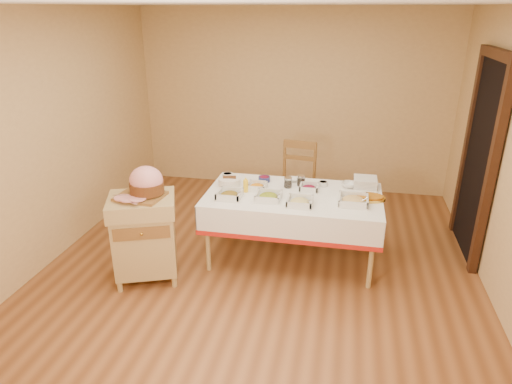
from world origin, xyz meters
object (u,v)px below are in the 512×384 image
at_px(plate_stack, 365,182).
at_px(dining_chair, 296,182).
at_px(ham_on_board, 146,184).
at_px(brass_platter, 370,197).
at_px(dining_table, 293,208).
at_px(butcher_cart, 144,233).
at_px(preserve_jar_left, 288,183).
at_px(mustard_bottle, 246,185).
at_px(bread_basket, 229,182).
at_px(preserve_jar_right, 301,181).

bearing_deg(plate_stack, dining_chair, 142.96).
distance_m(ham_on_board, brass_platter, 2.23).
xyz_separation_m(dining_table, butcher_cart, (-1.38, -0.69, -0.09)).
bearing_deg(plate_stack, preserve_jar_left, -167.68).
distance_m(dining_table, mustard_bottle, 0.56).
bearing_deg(brass_platter, ham_on_board, -162.42).
bearing_deg(butcher_cart, preserve_jar_left, 33.74).
relative_size(dining_table, ham_on_board, 3.99).
xyz_separation_m(mustard_bottle, brass_platter, (1.28, 0.06, -0.05)).
bearing_deg(brass_platter, dining_table, -178.53).
height_order(butcher_cart, dining_chair, dining_chair).
relative_size(mustard_bottle, plate_stack, 0.68).
bearing_deg(mustard_bottle, ham_on_board, -143.67).
bearing_deg(butcher_cart, dining_table, 26.39).
relative_size(butcher_cart, dining_chair, 0.87).
relative_size(dining_chair, brass_platter, 3.24).
height_order(mustard_bottle, plate_stack, mustard_bottle).
bearing_deg(bread_basket, dining_chair, 54.07).
height_order(butcher_cart, preserve_jar_right, butcher_cart).
bearing_deg(dining_table, brass_platter, 1.47).
distance_m(preserve_jar_right, mustard_bottle, 0.63).
bearing_deg(dining_chair, butcher_cart, -128.07).
distance_m(mustard_bottle, bread_basket, 0.25).
xyz_separation_m(butcher_cart, plate_stack, (2.12, 1.05, 0.31)).
distance_m(preserve_jar_right, brass_platter, 0.77).
height_order(dining_chair, ham_on_board, ham_on_board).
xyz_separation_m(preserve_jar_left, preserve_jar_right, (0.13, 0.08, 0.00)).
height_order(bread_basket, plate_stack, bread_basket).
bearing_deg(brass_platter, butcher_cart, -161.90).
bearing_deg(butcher_cart, bread_basket, 49.69).
relative_size(butcher_cart, mustard_bottle, 5.36).
relative_size(butcher_cart, preserve_jar_right, 7.53).
distance_m(plate_stack, brass_platter, 0.34).
distance_m(butcher_cart, bread_basket, 1.08).
relative_size(mustard_bottle, brass_platter, 0.52).
bearing_deg(ham_on_board, mustard_bottle, 36.33).
height_order(preserve_jar_left, mustard_bottle, mustard_bottle).
bearing_deg(dining_table, preserve_jar_right, 79.51).
xyz_separation_m(bread_basket, brass_platter, (1.49, -0.08, -0.03)).
height_order(butcher_cart, plate_stack, butcher_cart).
bearing_deg(dining_table, dining_chair, 94.76).
xyz_separation_m(butcher_cart, brass_platter, (2.16, 0.71, 0.27)).
relative_size(dining_table, mustard_bottle, 11.00).
height_order(butcher_cart, brass_platter, butcher_cart).
bearing_deg(brass_platter, mustard_bottle, -177.48).
bearing_deg(butcher_cart, mustard_bottle, 36.42).
distance_m(dining_table, brass_platter, 0.80).
xyz_separation_m(preserve_jar_left, bread_basket, (-0.63, -0.08, -0.01)).
height_order(dining_table, dining_chair, dining_chair).
distance_m(ham_on_board, preserve_jar_right, 1.67).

